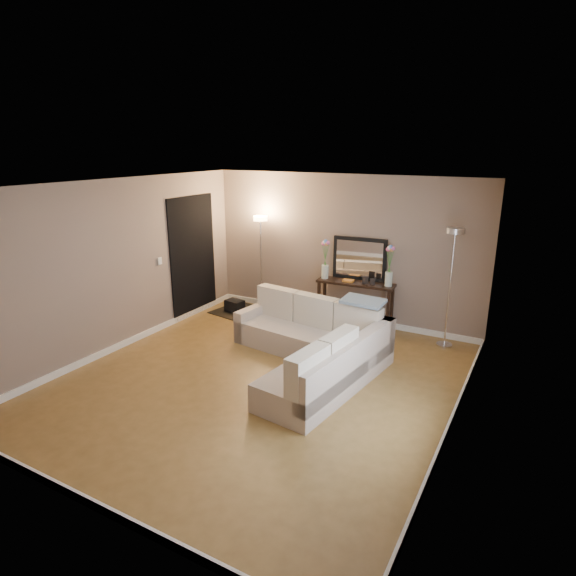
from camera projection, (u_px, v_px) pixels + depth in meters
The scene contains 23 objects.
floor at pixel (260, 381), 6.52m from camera, with size 5.00×5.50×0.01m, color olive.
ceiling at pixel (256, 185), 5.77m from camera, with size 5.00×5.50×0.01m, color white.
wall_back at pixel (342, 249), 8.46m from camera, with size 5.00×0.02×2.60m, color gray.
wall_front at pixel (72, 376), 3.83m from camera, with size 5.00×0.02×2.60m, color gray.
wall_left at pixel (118, 266), 7.31m from camera, with size 0.02×5.50×2.60m, color gray.
wall_right at pixel (462, 323), 4.98m from camera, with size 0.02×5.50×2.60m, color gray.
baseboard_back at pixel (339, 316), 8.80m from camera, with size 5.00×0.03×0.10m, color white.
baseboard_front at pixel (93, 504), 4.21m from camera, with size 5.00×0.03×0.10m, color white.
baseboard_left at pixel (127, 342), 7.65m from camera, with size 0.03×5.50×0.10m, color white.
baseboard_right at pixel (448, 427), 5.35m from camera, with size 0.03×5.50×0.10m, color white.
doorway at pixel (193, 257), 8.78m from camera, with size 0.02×1.20×2.20m, color black.
switch_plate at pixel (160, 261), 8.03m from camera, with size 0.02×0.08×0.12m, color white.
sectional_sofa at pixel (315, 346), 6.87m from camera, with size 2.48×2.58×0.84m.
throw_blanket at pixel (363, 301), 6.90m from camera, with size 0.61×0.35×0.05m, color gray.
console_table at pixel (350, 301), 8.33m from camera, with size 1.35×0.44×0.82m.
leaning_mirror at pixel (359, 259), 8.24m from camera, with size 0.94×0.11×0.74m.
table_decor at pixel (355, 281), 8.16m from camera, with size 0.57×0.13×0.13m.
flower_vase_left at pixel (325, 262), 8.35m from camera, with size 0.16×0.13×0.70m.
flower_vase_right at pixel (389, 269), 7.89m from camera, with size 0.16×0.13×0.70m.
floor_lamp_lit at pixel (261, 245), 8.93m from camera, with size 0.29×0.29×1.81m.
floor_lamp_unlit at pixel (452, 264), 7.26m from camera, with size 0.33×0.33×1.89m.
charcoal_rug at pixel (246, 313), 9.10m from camera, with size 1.18×0.89×0.02m, color black.
black_bag at pixel (235, 306), 9.11m from camera, with size 0.33×0.24×0.22m, color black.
Camera 1 is at (3.18, -4.96, 3.07)m, focal length 30.00 mm.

